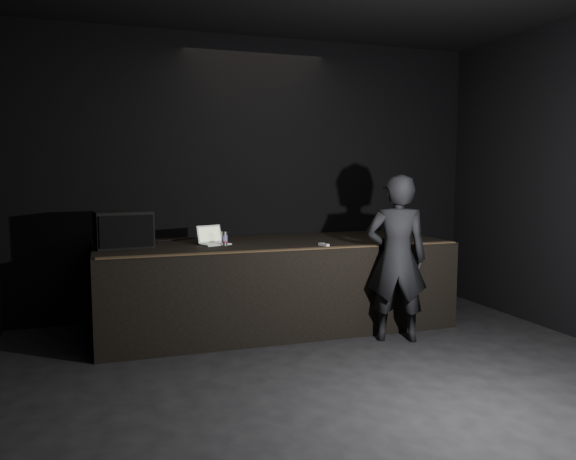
# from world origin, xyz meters

# --- Properties ---
(ground) EXTENTS (7.00, 7.00, 0.00)m
(ground) POSITION_xyz_m (0.00, 0.00, 0.00)
(ground) COLOR black
(ground) RESTS_ON ground
(room_walls) EXTENTS (6.10, 7.10, 3.52)m
(room_walls) POSITION_xyz_m (0.00, 0.00, 2.02)
(room_walls) COLOR black
(room_walls) RESTS_ON ground
(stage_riser) EXTENTS (4.00, 1.50, 1.00)m
(stage_riser) POSITION_xyz_m (0.00, 2.73, 0.50)
(stage_riser) COLOR black
(stage_riser) RESTS_ON ground
(riser_lip) EXTENTS (3.92, 0.10, 0.01)m
(riser_lip) POSITION_xyz_m (0.00, 2.02, 1.01)
(riser_lip) COLOR brown
(riser_lip) RESTS_ON stage_riser
(stage_monitor) EXTENTS (0.63, 0.50, 0.39)m
(stage_monitor) POSITION_xyz_m (-1.67, 2.76, 1.20)
(stage_monitor) COLOR black
(stage_monitor) RESTS_ON stage_riser
(cable) EXTENTS (0.84, 0.45, 0.02)m
(cable) POSITION_xyz_m (-0.88, 3.31, 1.01)
(cable) COLOR black
(cable) RESTS_ON stage_riser
(laptop) EXTENTS (0.37, 0.35, 0.21)m
(laptop) POSITION_xyz_m (-0.71, 2.73, 1.05)
(laptop) COLOR silver
(laptop) RESTS_ON stage_riser
(beer_can) EXTENTS (0.07, 0.07, 0.16)m
(beer_can) POSITION_xyz_m (-0.61, 2.57, 1.08)
(beer_can) COLOR silver
(beer_can) RESTS_ON stage_riser
(plastic_cup) EXTENTS (0.08, 0.08, 0.11)m
(plastic_cup) POSITION_xyz_m (-0.51, 3.03, 1.05)
(plastic_cup) COLOR white
(plastic_cup) RESTS_ON stage_riser
(wii_remote) EXTENTS (0.07, 0.16, 0.03)m
(wii_remote) POSITION_xyz_m (0.42, 2.20, 1.01)
(wii_remote) COLOR silver
(wii_remote) RESTS_ON stage_riser
(person) EXTENTS (0.76, 0.63, 1.78)m
(person) POSITION_xyz_m (1.09, 1.78, 0.89)
(person) COLOR black
(person) RESTS_ON ground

